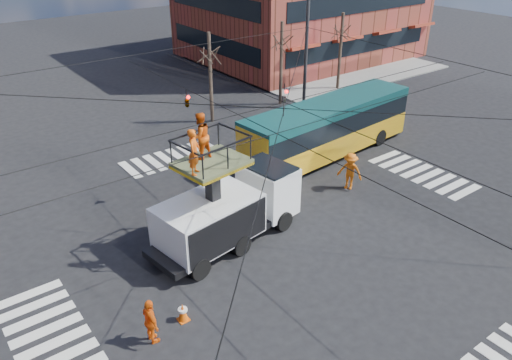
% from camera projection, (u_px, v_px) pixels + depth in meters
% --- Properties ---
extents(ground, '(120.00, 120.00, 0.00)m').
position_uv_depth(ground, '(281.00, 236.00, 21.98)').
color(ground, black).
rests_on(ground, ground).
extents(sidewalk_ne, '(18.00, 18.00, 0.12)m').
position_uv_depth(sidewalk_ne, '(311.00, 62.00, 47.91)').
color(sidewalk_ne, slate).
rests_on(sidewalk_ne, ground).
extents(crosswalks, '(22.40, 22.40, 0.02)m').
position_uv_depth(crosswalks, '(281.00, 235.00, 21.97)').
color(crosswalks, silver).
rests_on(crosswalks, ground).
extents(overhead_network, '(24.24, 24.24, 8.00)m').
position_uv_depth(overhead_network, '(276.00, 144.00, 20.21)').
color(overhead_network, '#2D2D30').
rests_on(overhead_network, ground).
extents(tree_a, '(2.00, 2.00, 6.00)m').
position_uv_depth(tree_a, '(209.00, 54.00, 32.00)').
color(tree_a, '#382B21').
rests_on(tree_a, ground).
extents(tree_b, '(2.00, 2.00, 6.00)m').
position_uv_depth(tree_b, '(282.00, 41.00, 35.17)').
color(tree_b, '#382B21').
rests_on(tree_b, ground).
extents(tree_c, '(2.00, 2.00, 6.00)m').
position_uv_depth(tree_c, '(342.00, 31.00, 38.35)').
color(tree_c, '#382B21').
rests_on(tree_c, ground).
extents(utility_truck, '(7.25, 3.43, 5.92)m').
position_uv_depth(utility_truck, '(228.00, 199.00, 20.84)').
color(utility_truck, black).
rests_on(utility_truck, ground).
extents(city_bus, '(11.85, 3.52, 3.20)m').
position_uv_depth(city_bus, '(328.00, 127.00, 28.60)').
color(city_bus, yellow).
rests_on(city_bus, ground).
extents(traffic_cone, '(0.36, 0.36, 0.71)m').
position_uv_depth(traffic_cone, '(183.00, 312.00, 17.23)').
color(traffic_cone, '#D75109').
rests_on(traffic_cone, ground).
extents(worker_ground, '(0.43, 1.00, 1.70)m').
position_uv_depth(worker_ground, '(151.00, 322.00, 16.13)').
color(worker_ground, orange).
rests_on(worker_ground, ground).
extents(flagger, '(1.24, 1.47, 1.98)m').
position_uv_depth(flagger, '(350.00, 171.00, 25.33)').
color(flagger, orange).
rests_on(flagger, ground).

